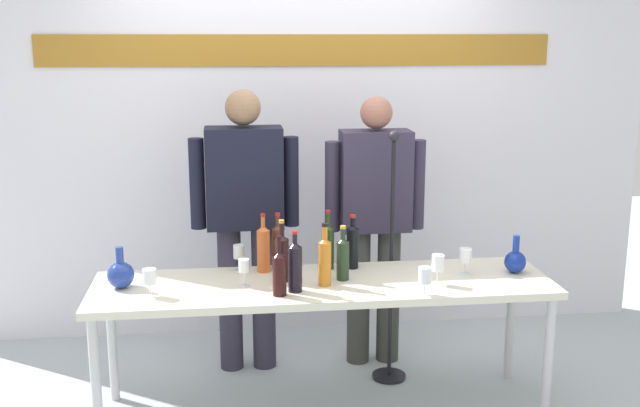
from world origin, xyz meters
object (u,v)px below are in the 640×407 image
(wine_bottle_0, at_px, (324,259))
(wine_bottle_5, at_px, (263,247))
(wine_glass_right_1, at_px, (425,276))
(wine_glass_right_2, at_px, (465,256))
(decanter_blue_right, at_px, (515,261))
(wine_bottle_2, at_px, (295,265))
(microphone_stand, at_px, (391,299))
(wine_bottle_4, at_px, (353,245))
(wine_bottle_6, at_px, (278,245))
(wine_bottle_1, at_px, (282,256))
(wine_bottle_7, at_px, (328,245))
(wine_bottle_8, at_px, (279,272))
(wine_glass_left_0, at_px, (239,252))
(wine_glass_right_0, at_px, (438,263))
(decanter_blue_left, at_px, (121,274))
(wine_glass_left_1, at_px, (150,277))
(presenter_left, at_px, (245,212))
(wine_bottle_3, at_px, (343,257))
(wine_glass_left_2, at_px, (244,267))
(presenter_right, at_px, (375,214))
(display_table, at_px, (323,292))

(wine_bottle_0, xyz_separation_m, wine_bottle_5, (-0.30, 0.27, -0.00))
(wine_bottle_0, height_order, wine_glass_right_1, wine_bottle_0)
(wine_glass_right_2, bearing_deg, decanter_blue_right, -1.71)
(wine_bottle_2, distance_m, microphone_stand, 0.85)
(wine_bottle_4, height_order, microphone_stand, microphone_stand)
(decanter_blue_right, xyz_separation_m, wine_bottle_6, (-1.28, 0.23, 0.07))
(wine_bottle_1, bearing_deg, wine_bottle_7, 34.41)
(wine_bottle_6, bearing_deg, wine_bottle_1, -88.66)
(wine_bottle_6, distance_m, wine_bottle_8, 0.44)
(wine_glass_left_0, distance_m, wine_glass_right_0, 1.08)
(decanter_blue_left, xyz_separation_m, wine_glass_left_1, (0.16, -0.15, 0.03))
(presenter_left, xyz_separation_m, wine_bottle_0, (0.38, -0.66, -0.11))
(wine_bottle_8, bearing_deg, wine_bottle_5, 98.63)
(wine_glass_right_2, height_order, microphone_stand, microphone_stand)
(presenter_left, bearing_deg, wine_bottle_6, -63.88)
(wine_bottle_0, distance_m, wine_bottle_4, 0.33)
(microphone_stand, bearing_deg, wine_bottle_2, -141.53)
(presenter_left, relative_size, wine_bottle_5, 5.21)
(wine_bottle_3, bearing_deg, presenter_left, 130.34)
(wine_bottle_5, bearing_deg, wine_glass_left_2, -115.72)
(wine_bottle_3, xyz_separation_m, wine_bottle_8, (-0.35, -0.20, -0.00))
(wine_bottle_0, height_order, wine_glass_left_1, wine_bottle_0)
(decanter_blue_left, relative_size, wine_glass_right_1, 1.52)
(wine_bottle_3, bearing_deg, wine_bottle_5, 155.20)
(wine_bottle_5, height_order, wine_bottle_7, wine_bottle_7)
(presenter_right, relative_size, wine_glass_right_0, 10.27)
(decanter_blue_right, bearing_deg, wine_bottle_4, 167.80)
(wine_bottle_7, xyz_separation_m, microphone_stand, (0.39, 0.12, -0.38))
(display_table, height_order, wine_bottle_2, wine_bottle_2)
(wine_bottle_2, relative_size, wine_bottle_7, 0.95)
(decanter_blue_right, relative_size, microphone_stand, 0.14)
(decanter_blue_right, relative_size, wine_bottle_3, 0.71)
(decanter_blue_right, relative_size, wine_bottle_6, 0.66)
(wine_glass_right_0, bearing_deg, wine_glass_right_2, 38.66)
(wine_bottle_1, xyz_separation_m, wine_glass_left_0, (-0.22, 0.21, -0.03))
(wine_bottle_3, distance_m, wine_glass_left_2, 0.52)
(wine_glass_right_1, bearing_deg, wine_bottle_3, 142.08)
(wine_bottle_4, bearing_deg, microphone_stand, 26.98)
(decanter_blue_left, bearing_deg, wine_glass_left_2, -4.62)
(display_table, bearing_deg, wine_bottle_3, 13.86)
(presenter_right, xyz_separation_m, wine_glass_right_0, (0.19, -0.72, -0.09))
(decanter_blue_right, height_order, presenter_left, presenter_left)
(wine_bottle_7, height_order, wine_glass_left_1, wine_bottle_7)
(wine_glass_left_1, relative_size, microphone_stand, 0.10)
(decanter_blue_right, xyz_separation_m, wine_bottle_7, (-1.00, 0.19, 0.07))
(decanter_blue_left, distance_m, wine_glass_left_0, 0.64)
(wine_bottle_5, height_order, wine_glass_left_1, wine_bottle_5)
(wine_glass_left_0, bearing_deg, wine_bottle_3, -22.59)
(decanter_blue_left, bearing_deg, presenter_right, 21.92)
(presenter_left, bearing_deg, wine_bottle_7, -40.93)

